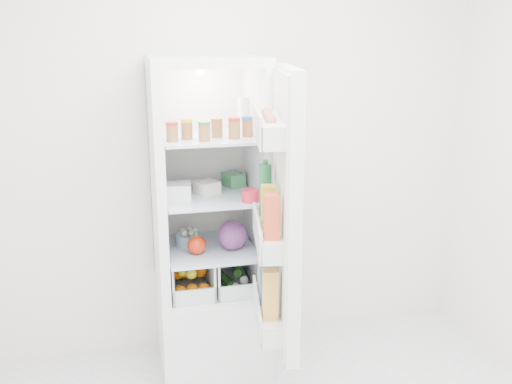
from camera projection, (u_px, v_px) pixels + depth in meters
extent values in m
cube|color=silver|center=(233.00, 140.00, 3.41)|extent=(3.00, 0.02, 2.60)
cube|color=white|center=(211.00, 324.00, 3.38)|extent=(0.60, 0.60, 0.50)
cube|color=white|center=(205.00, 61.00, 2.97)|extent=(0.60, 0.60, 0.05)
cube|color=white|center=(201.00, 170.00, 3.40)|extent=(0.60, 0.05, 1.25)
cube|color=white|center=(158.00, 184.00, 3.08)|extent=(0.05, 0.60, 1.25)
cube|color=white|center=(256.00, 179.00, 3.21)|extent=(0.05, 0.60, 1.25)
cube|color=white|center=(202.00, 171.00, 3.37)|extent=(0.50, 0.01, 1.25)
sphere|color=white|center=(200.00, 71.00, 3.18)|extent=(0.05, 0.05, 0.05)
cube|color=silver|center=(210.00, 248.00, 3.22)|extent=(0.49, 0.53, 0.01)
cube|color=silver|center=(209.00, 196.00, 3.14)|extent=(0.49, 0.53, 0.02)
cube|color=silver|center=(208.00, 137.00, 3.05)|extent=(0.49, 0.53, 0.02)
cylinder|color=#B21919|center=(172.00, 133.00, 2.87)|extent=(0.06, 0.06, 0.08)
cylinder|color=gold|center=(187.00, 131.00, 2.93)|extent=(0.06, 0.06, 0.08)
cylinder|color=#267226|center=(205.00, 133.00, 2.88)|extent=(0.06, 0.06, 0.08)
cylinder|color=brown|center=(217.00, 129.00, 2.99)|extent=(0.06, 0.06, 0.08)
cylinder|color=#B21919|center=(234.00, 131.00, 2.94)|extent=(0.06, 0.06, 0.08)
cylinder|color=#194C8C|center=(247.00, 128.00, 3.00)|extent=(0.06, 0.06, 0.08)
cylinder|color=white|center=(243.00, 114.00, 3.17)|extent=(0.07, 0.07, 0.19)
cube|color=white|center=(179.00, 191.00, 3.04)|extent=(0.15, 0.15, 0.09)
cube|color=white|center=(207.00, 187.00, 3.15)|extent=(0.15, 0.15, 0.07)
cylinder|color=red|center=(251.00, 196.00, 3.00)|extent=(0.12, 0.12, 0.06)
cube|color=silver|center=(191.00, 184.00, 3.29)|extent=(0.17, 0.15, 0.04)
cube|color=#469A5B|center=(233.00, 179.00, 3.31)|extent=(0.13, 0.15, 0.08)
sphere|color=#521F5C|center=(232.00, 235.00, 3.17)|extent=(0.16, 0.16, 0.16)
sphere|color=red|center=(197.00, 245.00, 3.11)|extent=(0.10, 0.10, 0.10)
cylinder|color=#83AAC3|center=(189.00, 239.00, 3.25)|extent=(0.18, 0.18, 0.07)
sphere|color=orange|center=(181.00, 291.00, 3.12)|extent=(0.07, 0.07, 0.07)
sphere|color=orange|center=(192.00, 290.00, 3.14)|extent=(0.07, 0.07, 0.07)
sphere|color=orange|center=(204.00, 289.00, 3.15)|extent=(0.07, 0.07, 0.07)
sphere|color=orange|center=(178.00, 273.00, 3.22)|extent=(0.07, 0.07, 0.07)
sphere|color=orange|center=(189.00, 272.00, 3.23)|extent=(0.07, 0.07, 0.07)
sphere|color=orange|center=(201.00, 271.00, 3.25)|extent=(0.07, 0.07, 0.07)
sphere|color=orange|center=(182.00, 273.00, 3.35)|extent=(0.07, 0.07, 0.07)
sphere|color=orange|center=(194.00, 272.00, 3.37)|extent=(0.07, 0.07, 0.07)
sphere|color=yellow|center=(183.00, 271.00, 3.16)|extent=(0.06, 0.06, 0.06)
sphere|color=yellow|center=(193.00, 263.00, 3.28)|extent=(0.06, 0.06, 0.06)
sphere|color=yellow|center=(191.00, 274.00, 3.13)|extent=(0.06, 0.06, 0.06)
cylinder|color=#1D4617|center=(225.00, 279.00, 3.30)|extent=(0.09, 0.21, 0.05)
cylinder|color=#1D4617|center=(237.00, 267.00, 3.35)|extent=(0.08, 0.21, 0.05)
sphere|color=white|center=(236.00, 287.00, 3.19)|extent=(0.05, 0.05, 0.05)
sphere|color=white|center=(244.00, 280.00, 3.21)|extent=(0.05, 0.05, 0.05)
cube|color=white|center=(287.00, 210.00, 2.64)|extent=(0.16, 0.60, 1.30)
cube|color=white|center=(280.00, 210.00, 2.64)|extent=(0.10, 0.55, 1.26)
cube|color=silver|center=(270.00, 130.00, 2.54)|extent=(0.19, 0.51, 0.10)
cube|color=silver|center=(269.00, 235.00, 2.67)|extent=(0.19, 0.51, 0.10)
cube|color=silver|center=(268.00, 313.00, 2.78)|extent=(0.19, 0.51, 0.10)
sphere|color=#AD674E|center=(271.00, 120.00, 2.41)|extent=(0.05, 0.05, 0.05)
sphere|color=#AD674E|center=(269.00, 118.00, 2.48)|extent=(0.05, 0.05, 0.05)
sphere|color=#AD674E|center=(268.00, 115.00, 2.56)|extent=(0.05, 0.05, 0.05)
sphere|color=#AD674E|center=(266.00, 113.00, 2.64)|extent=(0.05, 0.05, 0.05)
cylinder|color=#1A5C31|center=(265.00, 190.00, 2.77)|extent=(0.06, 0.06, 0.26)
cube|color=yellow|center=(268.00, 207.00, 2.60)|extent=(0.08, 0.08, 0.20)
cube|color=#EF4E2A|center=(271.00, 217.00, 2.46)|extent=(0.08, 0.08, 0.20)
cube|color=silver|center=(265.00, 268.00, 2.88)|extent=(0.08, 0.08, 0.24)
cube|color=#288DC8|center=(267.00, 280.00, 2.73)|extent=(0.08, 0.08, 0.24)
cube|color=#F2B644|center=(270.00, 294.00, 2.59)|extent=(0.08, 0.08, 0.24)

